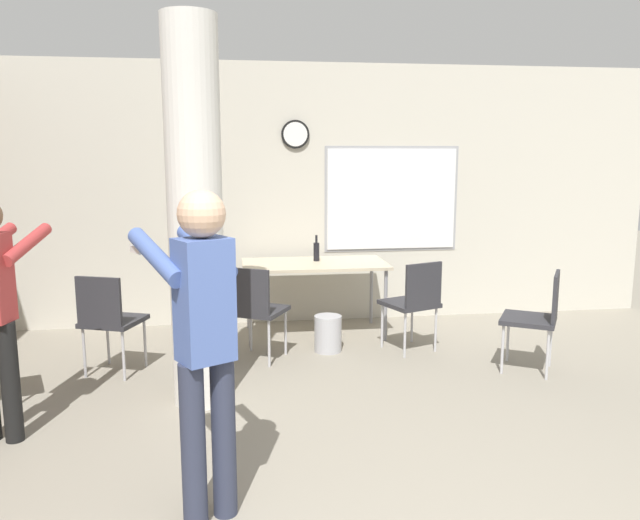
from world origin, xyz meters
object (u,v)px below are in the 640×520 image
Objects in this scene: chair_table_left at (255,306)px; folding_table at (314,268)px; chair_table_right at (414,299)px; bottle_on_table at (316,251)px; chair_near_pillar at (109,316)px; person_playing_front at (203,331)px; chair_mid_room at (538,314)px.

folding_table is at bearing 50.79° from chair_table_left.
chair_table_right is (1.48, 0.07, 0.00)m from chair_table_left.
folding_table is 1.68× the size of chair_table_right.
chair_table_left is at bearing -127.44° from bottle_on_table.
chair_table_left is (1.23, 0.19, 0.00)m from chair_near_pillar.
chair_table_left is at bearing -177.47° from chair_table_right.
chair_table_right is 0.52× the size of person_playing_front.
folding_table is 0.18m from bottle_on_table.
person_playing_front is (-2.70, -1.83, 0.48)m from chair_mid_room.
person_playing_front is (-1.00, -3.29, 0.14)m from bottle_on_table.
chair_table_right is (0.85, -0.71, -0.19)m from folding_table.
bottle_on_table reaches higher than chair_near_pillar.
bottle_on_table is 0.31× the size of chair_near_pillar.
folding_table is 1.12m from chair_table_right.
chair_table_left is 0.52× the size of person_playing_front.
bottle_on_table reaches higher than chair_mid_room.
chair_mid_room is 1.00× the size of chair_table_left.
chair_mid_room is at bearing -14.21° from chair_table_left.
folding_table is at bearing 140.03° from chair_table_right.
chair_near_pillar reaches higher than folding_table.
folding_table is 5.41× the size of bottle_on_table.
chair_table_left is 2.50m from person_playing_front.
chair_near_pillar is at bearing 111.70° from person_playing_front.
bottle_on_table is 1.19m from chair_table_right.
chair_table_right is at bearing -39.97° from folding_table.
chair_table_left is at bearing -129.21° from folding_table.
chair_table_right is (2.70, 0.26, 0.00)m from chair_near_pillar.
chair_table_left and chair_table_right have the same top height.
chair_table_right is at bearing 5.42° from chair_near_pillar.
chair_table_left is (-0.63, -0.77, -0.19)m from folding_table.
person_playing_front is at bearing -126.08° from chair_table_right.
chair_near_pillar is (-1.86, -0.97, -0.19)m from folding_table.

